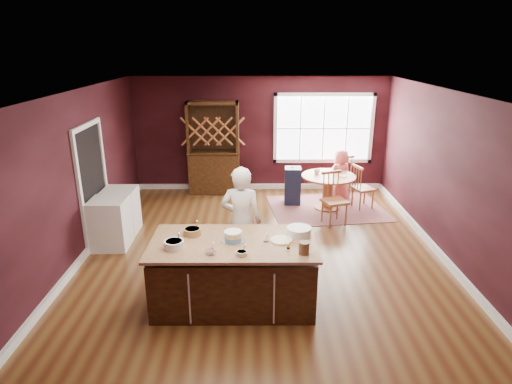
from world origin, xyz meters
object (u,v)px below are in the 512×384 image
Objects in this scene: chair_east at (363,186)px; seated_woman at (340,175)px; hutch at (214,148)px; baker at (241,222)px; layer_cake at (233,236)px; chair_north at (340,176)px; kitchen_island at (234,274)px; dining_table at (328,185)px; washer at (110,223)px; high_chair at (293,185)px; toddler at (292,168)px; chair_south at (335,199)px; dryer at (121,211)px.

seated_woman reaches higher than chair_east.
baker is at bearing -79.01° from hutch.
layer_cake is 4.83m from chair_north.
layer_cake reaches higher than kitchen_island.
chair_north reaches higher than dining_table.
seated_woman is at bearing -114.33° from baker.
chair_north is 1.18× the size of washer.
high_chair is at bearing 73.56° from layer_cake.
high_chair is at bearing -5.63° from chair_north.
toddler reaches higher than high_chair.
washer is at bearing -117.89° from hutch.
hutch reaches higher than chair_south.
chair_east is 0.82× the size of seated_woman.
kitchen_island is at bearing -88.90° from layer_cake.
chair_north reaches higher than chair_east.
hutch reaches higher than washer.
layer_cake is 4.63m from seated_woman.
high_chair is 1.01× the size of dryer.
baker reaches higher than toddler.
seated_woman is (2.22, 4.07, 0.16)m from kitchen_island.
washer is (-2.31, 0.92, -0.42)m from baker.
seated_woman is at bearing 61.24° from layer_cake.
washer is (-3.33, -2.18, -0.37)m from toddler.
hutch is at bearing 98.09° from kitchen_island.
chair_east is at bearing 53.61° from layer_cake.
seated_woman reaches higher than toddler.
chair_north is (2.25, 4.25, -0.46)m from layer_cake.
hutch is at bearing 123.25° from chair_south.
washer is at bearing -4.05° from seated_woman.
high_chair is at bearing -23.95° from hutch.
layer_cake is at bearing 36.31° from chair_north.
washer is (-1.56, -2.94, -0.64)m from hutch.
toddler is 4.00m from washer.
chair_north is 0.22m from seated_woman.
kitchen_island is 4.47m from chair_east.
chair_south is (-0.01, -0.85, -0.00)m from dining_table.
dryer is (0.00, 0.64, -0.01)m from washer.
kitchen_island is 1.85× the size of seated_woman.
dryer is (-4.08, -1.19, -0.11)m from dining_table.
baker is 3.27m from high_chair.
chair_north is 1.20m from high_chair.
dining_table is 1.29× the size of washer.
dining_table is at bearing -114.04° from baker.
toddler is at bearing 102.83° from chair_south.
layer_cake is 0.27× the size of seated_woman.
dining_table is at bearing -20.47° from high_chair.
chair_north is at bearing 61.58° from dining_table.
layer_cake is at bearing -106.02° from toddler.
chair_south is at bearing -55.57° from high_chair.
dryer reaches higher than dining_table.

